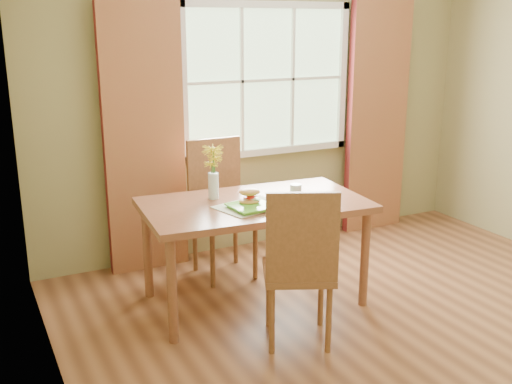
{
  "coord_description": "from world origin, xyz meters",
  "views": [
    {
      "loc": [
        -2.46,
        -2.81,
        1.98
      ],
      "look_at": [
        -0.67,
        0.76,
        0.85
      ],
      "focal_mm": 42.0,
      "sensor_mm": 36.0,
      "label": 1
    }
  ],
  "objects_px": {
    "dining_table": "(254,212)",
    "water_glass": "(296,193)",
    "croissant_sandwich": "(250,196)",
    "flower_vase": "(213,166)",
    "chair_near": "(300,262)",
    "chair_far": "(219,201)"
  },
  "relations": [
    {
      "from": "croissant_sandwich",
      "to": "chair_near",
      "type": "bearing_deg",
      "value": -71.03
    },
    {
      "from": "chair_far",
      "to": "chair_near",
      "type": "bearing_deg",
      "value": -91.94
    },
    {
      "from": "chair_far",
      "to": "dining_table",
      "type": "bearing_deg",
      "value": -90.29
    },
    {
      "from": "water_glass",
      "to": "flower_vase",
      "type": "distance_m",
      "value": 0.62
    },
    {
      "from": "dining_table",
      "to": "croissant_sandwich",
      "type": "height_order",
      "value": "croissant_sandwich"
    },
    {
      "from": "croissant_sandwich",
      "to": "flower_vase",
      "type": "distance_m",
      "value": 0.37
    },
    {
      "from": "water_glass",
      "to": "croissant_sandwich",
      "type": "bearing_deg",
      "value": 175.64
    },
    {
      "from": "croissant_sandwich",
      "to": "flower_vase",
      "type": "bearing_deg",
      "value": 130.45
    },
    {
      "from": "croissant_sandwich",
      "to": "water_glass",
      "type": "relative_size",
      "value": 1.36
    },
    {
      "from": "flower_vase",
      "to": "croissant_sandwich",
      "type": "bearing_deg",
      "value": -64.27
    },
    {
      "from": "chair_near",
      "to": "water_glass",
      "type": "height_order",
      "value": "chair_near"
    },
    {
      "from": "chair_near",
      "to": "chair_far",
      "type": "height_order",
      "value": "chair_far"
    },
    {
      "from": "flower_vase",
      "to": "water_glass",
      "type": "bearing_deg",
      "value": -33.32
    },
    {
      "from": "chair_far",
      "to": "water_glass",
      "type": "relative_size",
      "value": 8.78
    },
    {
      "from": "dining_table",
      "to": "water_glass",
      "type": "relative_size",
      "value": 13.07
    },
    {
      "from": "dining_table",
      "to": "chair_near",
      "type": "distance_m",
      "value": 0.71
    },
    {
      "from": "chair_far",
      "to": "flower_vase",
      "type": "height_order",
      "value": "flower_vase"
    },
    {
      "from": "chair_far",
      "to": "water_glass",
      "type": "height_order",
      "value": "chair_far"
    },
    {
      "from": "flower_vase",
      "to": "chair_near",
      "type": "bearing_deg",
      "value": -78.25
    },
    {
      "from": "water_glass",
      "to": "flower_vase",
      "type": "height_order",
      "value": "flower_vase"
    },
    {
      "from": "chair_near",
      "to": "water_glass",
      "type": "bearing_deg",
      "value": 87.17
    },
    {
      "from": "dining_table",
      "to": "chair_near",
      "type": "xyz_separation_m",
      "value": [
        -0.04,
        -0.7,
        -0.11
      ]
    }
  ]
}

